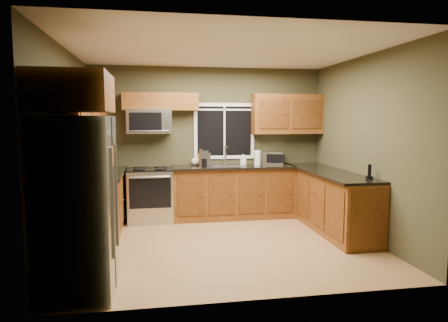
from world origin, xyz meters
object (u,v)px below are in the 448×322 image
object	(u,v)px
toaster_oven	(273,158)
soap_bottle_a	(201,157)
range	(151,195)
soap_bottle_b	(243,159)
coffee_maker	(204,159)
refrigerator	(77,206)
soap_bottle_c	(195,160)
microwave	(149,121)
paper_towel_roll	(257,158)
cordless_phone	(369,175)
kettle	(206,159)

from	to	relation	value
toaster_oven	soap_bottle_a	distance (m)	1.34
range	soap_bottle_b	xyz separation A→B (m)	(1.68, 0.18, 0.57)
range	coffee_maker	world-z (taller)	coffee_maker
refrigerator	soap_bottle_c	bearing A→B (deg)	63.60
soap_bottle_a	soap_bottle_b	size ratio (longest dim) A/B	1.49
microwave	paper_towel_roll	world-z (taller)	microwave
refrigerator	range	distance (m)	2.89
microwave	cordless_phone	world-z (taller)	microwave
range	paper_towel_roll	distance (m)	2.01
toaster_oven	kettle	size ratio (longest dim) A/B	1.58
paper_towel_roll	soap_bottle_b	xyz separation A→B (m)	(-0.24, 0.13, -0.04)
soap_bottle_a	range	bearing A→B (deg)	-165.64
soap_bottle_c	paper_towel_roll	bearing A→B (deg)	-9.04
soap_bottle_a	toaster_oven	bearing A→B (deg)	-3.57
microwave	toaster_oven	xyz separation A→B (m)	(2.24, 0.01, -0.67)
kettle	soap_bottle_c	xyz separation A→B (m)	(-0.18, 0.19, -0.04)
toaster_oven	coffee_maker	size ratio (longest dim) A/B	1.66
microwave	toaster_oven	size ratio (longest dim) A/B	1.67
kettle	soap_bottle_a	world-z (taller)	kettle
range	kettle	world-z (taller)	kettle
kettle	paper_towel_roll	world-z (taller)	paper_towel_roll
range	coffee_maker	distance (m)	1.11
range	cordless_phone	xyz separation A→B (m)	(3.03, -1.84, 0.53)
microwave	paper_towel_roll	size ratio (longest dim) A/B	2.59
microwave	soap_bottle_a	xyz separation A→B (m)	(0.90, 0.09, -0.65)
refrigerator	soap_bottle_c	xyz separation A→B (m)	(1.49, 3.00, 0.13)
kettle	cordless_phone	distance (m)	2.78
toaster_oven	kettle	world-z (taller)	kettle
refrigerator	microwave	bearing A→B (deg)	76.66
paper_towel_roll	cordless_phone	size ratio (longest dim) A/B	1.43
refrigerator	soap_bottle_a	distance (m)	3.40
paper_towel_roll	soap_bottle_c	bearing A→B (deg)	170.96
microwave	paper_towel_roll	xyz separation A→B (m)	(1.91, -0.08, -0.66)
coffee_maker	soap_bottle_a	xyz separation A→B (m)	(-0.03, 0.22, 0.01)
refrigerator	paper_towel_roll	distance (m)	3.84
microwave	coffee_maker	size ratio (longest dim) A/B	2.78
microwave	soap_bottle_a	world-z (taller)	microwave
kettle	soap_bottle_b	world-z (taller)	kettle
soap_bottle_a	cordless_phone	distance (m)	2.97
refrigerator	paper_towel_roll	xyz separation A→B (m)	(2.60, 2.82, 0.17)
range	toaster_oven	size ratio (longest dim) A/B	2.07
cordless_phone	paper_towel_roll	bearing A→B (deg)	120.45
soap_bottle_b	toaster_oven	bearing A→B (deg)	-3.49
soap_bottle_b	cordless_phone	xyz separation A→B (m)	(1.35, -2.02, -0.03)
microwave	kettle	bearing A→B (deg)	-5.46
toaster_oven	cordless_phone	bearing A→B (deg)	-68.32
kettle	cordless_phone	xyz separation A→B (m)	(2.05, -1.89, -0.07)
microwave	kettle	distance (m)	1.18
refrigerator	soap_bottle_b	xyz separation A→B (m)	(2.36, 2.95, 0.14)
coffee_maker	kettle	size ratio (longest dim) A/B	0.95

